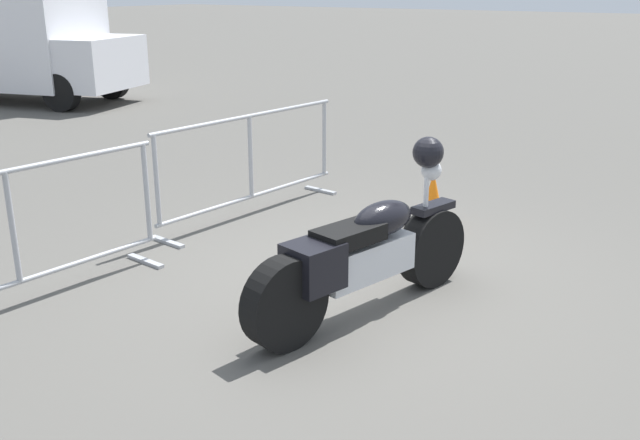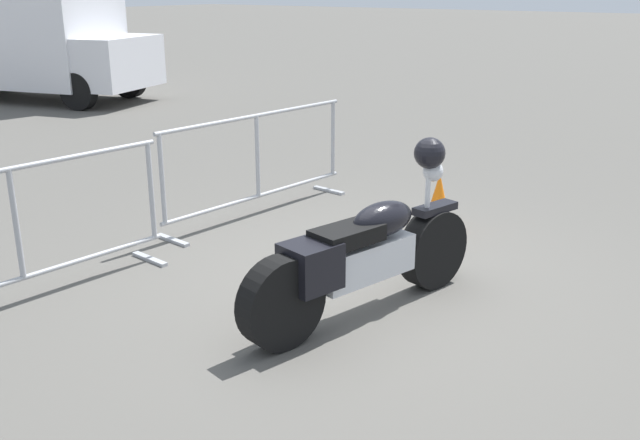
# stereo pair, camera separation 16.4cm
# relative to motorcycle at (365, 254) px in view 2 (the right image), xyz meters

# --- Properties ---
(ground_plane) EXTENTS (120.00, 120.00, 0.00)m
(ground_plane) POSITION_rel_motorcycle_xyz_m (0.36, 0.36, -0.47)
(ground_plane) COLOR #54514C
(motorcycle) EXTENTS (2.16, 0.65, 1.23)m
(motorcycle) POSITION_rel_motorcycle_xyz_m (0.00, 0.00, 0.00)
(motorcycle) COLOR black
(motorcycle) RESTS_ON ground
(crowd_barrier_near) EXTENTS (2.51, 0.65, 1.07)m
(crowd_barrier_near) POSITION_rel_motorcycle_xyz_m (-1.36, 2.20, 0.09)
(crowd_barrier_near) COLOR #9EA0A5
(crowd_barrier_near) RESTS_ON ground
(crowd_barrier_far) EXTENTS (2.51, 0.65, 1.07)m
(crowd_barrier_far) POSITION_rel_motorcycle_xyz_m (1.36, 2.20, 0.09)
(crowd_barrier_far) COLOR #9EA0A5
(crowd_barrier_far) RESTS_ON ground
(delivery_van) EXTENTS (3.28, 5.35, 2.31)m
(delivery_van) POSITION_rel_motorcycle_xyz_m (4.59, 11.31, 0.77)
(delivery_van) COLOR silver
(delivery_van) RESTS_ON ground
(traffic_cone) EXTENTS (0.34, 0.34, 0.59)m
(traffic_cone) POSITION_rel_motorcycle_xyz_m (2.00, 0.42, -0.18)
(traffic_cone) COLOR orange
(traffic_cone) RESTS_ON ground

